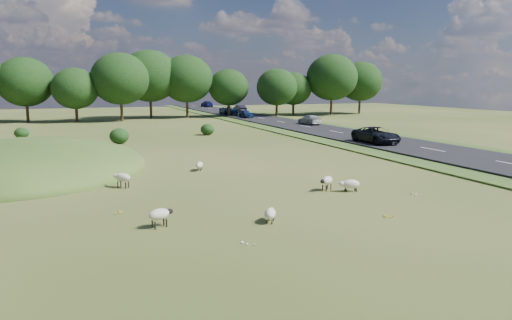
{
  "coord_description": "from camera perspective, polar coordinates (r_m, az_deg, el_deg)",
  "views": [
    {
      "loc": [
        -8.45,
        -22.98,
        5.79
      ],
      "look_at": [
        2.0,
        4.0,
        1.0
      ],
      "focal_mm": 32.0,
      "sensor_mm": 36.0,
      "label": 1
    }
  ],
  "objects": [
    {
      "name": "sheep_5",
      "position": [
        19.49,
        1.78,
        -6.69
      ],
      "size": [
        0.84,
        1.08,
        0.61
      ],
      "rotation": [
        0.0,
        0.0,
        1.05
      ],
      "color": "beige",
      "rests_on": "ground"
    },
    {
      "name": "sheep_1",
      "position": [
        26.94,
        -16.37,
        -2.11
      ],
      "size": [
        1.08,
        1.1,
        0.85
      ],
      "rotation": [
        0.0,
        0.0,
        2.34
      ],
      "color": "beige",
      "rests_on": "ground"
    },
    {
      "name": "mound",
      "position": [
        35.63,
        -26.59,
        -0.96
      ],
      "size": [
        16.0,
        20.0,
        4.0
      ],
      "primitive_type": "ellipsoid",
      "color": "#33561E",
      "rests_on": "ground"
    },
    {
      "name": "ground",
      "position": [
        44.18,
        -9.97,
        1.73
      ],
      "size": [
        160.0,
        160.0,
        0.0
      ],
      "primitive_type": "plane",
      "color": "#334C18",
      "rests_on": "ground"
    },
    {
      "name": "sheep_3",
      "position": [
        31.29,
        -7.1,
        -0.63
      ],
      "size": [
        0.78,
        1.09,
        0.61
      ],
      "rotation": [
        0.0,
        0.0,
        4.28
      ],
      "color": "beige",
      "rests_on": "ground"
    },
    {
      "name": "car_1",
      "position": [
        92.74,
        -2.06,
        6.43
      ],
      "size": [
        1.57,
        4.5,
        1.48
      ],
      "primitive_type": "imported",
      "rotation": [
        0.0,
        0.0,
        3.14
      ],
      "color": "black",
      "rests_on": "road"
    },
    {
      "name": "sheep_2",
      "position": [
        19.17,
        -11.92,
        -6.65
      ],
      "size": [
        1.14,
        0.76,
        0.79
      ],
      "rotation": [
        0.0,
        0.0,
        0.35
      ],
      "color": "beige",
      "rests_on": "ground"
    },
    {
      "name": "car_6",
      "position": [
        87.18,
        -3.43,
        6.23
      ],
      "size": [
        2.48,
        5.37,
        1.49
      ],
      "primitive_type": "imported",
      "color": "navy",
      "rests_on": "road"
    },
    {
      "name": "sheep_0",
      "position": [
        25.47,
        8.82,
        -2.57
      ],
      "size": [
        1.12,
        0.88,
        0.8
      ],
      "rotation": [
        0.0,
        0.0,
        3.68
      ],
      "color": "beige",
      "rests_on": "ground"
    },
    {
      "name": "car_3",
      "position": [
        78.09,
        -1.26,
        5.8
      ],
      "size": [
        1.51,
        3.75,
        1.28
      ],
      "primitive_type": "imported",
      "color": "navy",
      "rests_on": "road"
    },
    {
      "name": "car_0",
      "position": [
        116.93,
        -6.16,
        6.99
      ],
      "size": [
        2.09,
        5.14,
        1.49
      ],
      "primitive_type": "imported",
      "rotation": [
        0.0,
        0.0,
        3.14
      ],
      "color": "navy",
      "rests_on": "road"
    },
    {
      "name": "sheep_4",
      "position": [
        25.47,
        11.7,
        -2.96
      ],
      "size": [
        1.21,
        0.75,
        0.67
      ],
      "rotation": [
        0.0,
        0.0,
        2.87
      ],
      "color": "beige",
      "rests_on": "ground"
    },
    {
      "name": "treeline",
      "position": [
        78.76,
        -16.02,
        9.6
      ],
      "size": [
        96.28,
        14.66,
        11.7
      ],
      "color": "black",
      "rests_on": "ground"
    },
    {
      "name": "road",
      "position": [
        60.4,
        7.05,
        3.95
      ],
      "size": [
        8.0,
        150.0,
        0.25
      ],
      "primitive_type": "cube",
      "color": "black",
      "rests_on": "ground"
    },
    {
      "name": "car_4",
      "position": [
        45.39,
        14.79,
        3.04
      ],
      "size": [
        2.51,
        5.44,
        1.51
      ],
      "primitive_type": "imported",
      "color": "black",
      "rests_on": "road"
    },
    {
      "name": "car_5",
      "position": [
        65.08,
        6.72,
        5.03
      ],
      "size": [
        1.85,
        4.55,
        1.32
      ],
      "primitive_type": "imported",
      "rotation": [
        0.0,
        0.0,
        3.14
      ],
      "color": "silver",
      "rests_on": "road"
    },
    {
      "name": "shrubs",
      "position": [
        50.46,
        -16.24,
        3.23
      ],
      "size": [
        21.29,
        10.1,
        1.53
      ],
      "color": "black",
      "rests_on": "ground"
    }
  ]
}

